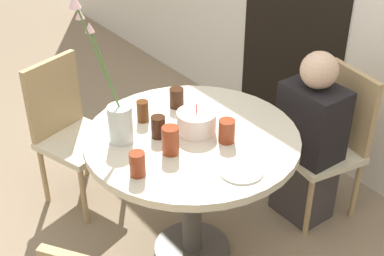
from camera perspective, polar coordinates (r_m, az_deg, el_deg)
The scene contains 15 objects.
ground_plane at distance 3.06m, azimuth -0.00°, elevation -12.91°, with size 16.00×16.00×0.00m, color #89755B.
doorway_panel at distance 3.62m, azimuth 10.87°, elevation 13.11°, with size 0.90×0.01×2.05m.
dining_table at distance 2.65m, azimuth -0.00°, elevation -3.25°, with size 1.05×1.05×0.76m.
chair_far_back at distance 3.17m, azimuth 14.68°, elevation -0.87°, with size 0.46×0.46×0.89m.
chair_right_flank at distance 3.25m, azimuth -13.01°, elevation 0.25°, with size 0.50×0.50×0.89m.
birthday_cake at distance 2.58m, azimuth 0.48°, elevation 0.64°, with size 0.19×0.19×0.15m.
flower_vase at distance 2.47m, azimuth -8.11°, elevation 1.77°, with size 0.17×0.23×0.73m.
side_plate at distance 2.34m, azimuth 5.26°, elevation -4.56°, with size 0.20×0.20×0.01m.
drink_glass_0 at distance 2.42m, azimuth -2.31°, elevation -1.33°, with size 0.08×0.08×0.14m.
drink_glass_1 at distance 2.51m, azimuth 3.73°, elevation -0.32°, with size 0.08×0.08×0.11m.
drink_glass_2 at distance 2.29m, azimuth -5.85°, elevation -3.84°, with size 0.07×0.07×0.11m.
drink_glass_3 at distance 2.68m, azimuth -5.28°, elevation 1.79°, with size 0.06×0.06×0.11m.
drink_glass_4 at distance 2.54m, azimuth -3.62°, elevation 0.12°, with size 0.07×0.07×0.11m.
drink_glass_5 at distance 2.79m, azimuth -1.65°, elevation 3.23°, with size 0.07×0.07×0.10m.
person_boy at distance 3.08m, azimuth 12.38°, elevation -1.67°, with size 0.34×0.24×1.05m.
Camera 1 is at (1.74, -1.30, 2.15)m, focal length 50.00 mm.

